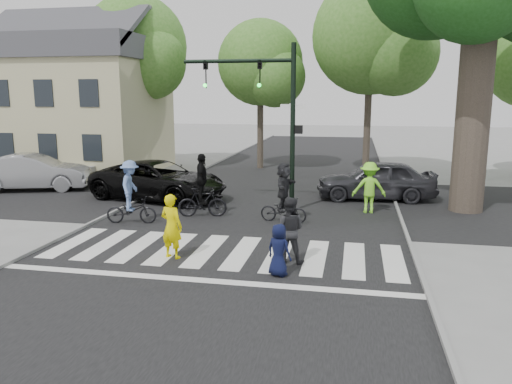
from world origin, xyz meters
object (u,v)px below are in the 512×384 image
Objects in this scene: cyclist_right at (284,196)px; car_silver at (33,172)px; traffic_signal at (269,104)px; car_suv at (159,180)px; car_grey at (376,180)px; cyclist_left at (131,196)px; pedestrian_child at (279,250)px; pedestrian_woman at (172,226)px; pedestrian_adult at (289,230)px; cyclist_mid at (202,191)px.

cyclist_right is 0.41× the size of car_silver.
cyclist_right is at bearing -124.40° from car_silver.
traffic_signal is 5.78m from car_suv.
car_suv is at bearing -83.07° from car_grey.
car_silver is (-6.89, 4.67, -0.11)m from cyclist_left.
pedestrian_child is 9.86m from car_grey.
car_grey is (8.70, 1.73, 0.02)m from car_suv.
cyclist_left is at bearing -167.11° from cyclist_right.
car_silver is at bearing 96.21° from car_suv.
pedestrian_woman is 3.05m from pedestrian_child.
car_silver is at bearing -90.81° from car_grey.
traffic_signal is 3.53× the size of pedestrian_adult.
pedestrian_adult is 4.08m from cyclist_right.
car_silver is (-11.83, 3.54, -0.09)m from cyclist_right.
cyclist_mid is at bearing -31.76° from pedestrian_child.
car_suv is (-2.64, 2.53, -0.13)m from cyclist_mid.
cyclist_mid is (-3.51, 5.26, 0.28)m from pedestrian_child.
traffic_signal reaches higher than car_silver.
traffic_signal is at bearing -88.96° from car_suv.
pedestrian_adult is 14.64m from car_silver.
traffic_signal reaches higher than cyclist_right.
traffic_signal is 1.26× the size of car_grey.
pedestrian_adult is at bearing -138.81° from car_silver.
pedestrian_adult is 0.35× the size of car_silver.
pedestrian_woman is 1.01× the size of pedestrian_adult.
pedestrian_child is 0.26× the size of car_silver.
pedestrian_woman is at bearing -118.46° from cyclist_right.
cyclist_mid is at bearing -59.20° from car_grey.
cyclist_right is at bearing 12.89° from cyclist_left.
car_silver is at bearing -23.00° from pedestrian_woman.
cyclist_right is 0.42× the size of car_grey.
cyclist_right reaches higher than car_silver.
car_silver reaches higher than car_suv.
pedestrian_woman is at bearing -141.88° from car_suv.
car_suv is (-3.21, 7.02, -0.07)m from pedestrian_woman.
cyclist_left is (-2.62, 3.16, 0.06)m from pedestrian_woman.
traffic_signal is 6.87m from pedestrian_woman.
pedestrian_adult is at bearing -158.41° from pedestrian_woman.
cyclist_left is at bearing -33.88° from pedestrian_woman.
car_suv is at bearing -115.06° from car_silver.
pedestrian_child is 6.81m from cyclist_left.
pedestrian_woman is at bearing 7.96° from pedestrian_adult.
car_grey reaches higher than car_suv.
cyclist_left is 3.91m from car_suv.
pedestrian_adult is (1.49, -5.70, -3.05)m from traffic_signal.
car_silver is at bearing 163.33° from cyclist_right.
pedestrian_woman is 4.53m from cyclist_mid.
cyclist_mid is 0.39× the size of car_suv.
pedestrian_woman is at bearing -36.42° from car_grey.
car_grey is at bearing 35.23° from traffic_signal.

